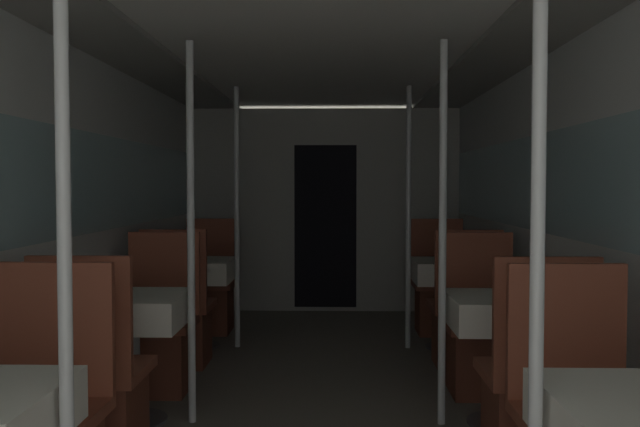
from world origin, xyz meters
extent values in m
cube|color=silver|center=(-1.40, 2.86, 1.05)|extent=(0.05, 8.52, 2.09)
cube|color=#9EC6D1|center=(-1.39, 2.86, 1.32)|extent=(0.03, 7.84, 0.61)
cube|color=silver|center=(1.40, 2.86, 1.05)|extent=(0.05, 8.52, 2.09)
cube|color=#9EC6D1|center=(1.39, 2.86, 1.32)|extent=(0.03, 7.84, 0.61)
cube|color=white|center=(0.00, 2.86, 2.14)|extent=(2.80, 8.52, 0.04)
cube|color=#999993|center=(-1.15, 2.86, 2.11)|extent=(0.50, 8.18, 0.03)
cube|color=#999993|center=(1.15, 2.86, 2.11)|extent=(0.50, 8.18, 0.03)
cube|color=#A8A8A3|center=(0.00, 6.21, 1.05)|extent=(2.75, 0.08, 2.09)
cube|color=black|center=(0.00, 6.16, 0.88)|extent=(0.64, 0.01, 1.67)
cube|color=brown|center=(-1.03, 1.45, 0.43)|extent=(0.47, 0.47, 0.05)
cube|color=brown|center=(-1.03, 1.67, 0.73)|extent=(0.47, 0.04, 0.55)
cylinder|color=silver|center=(-0.69, 0.88, 1.05)|extent=(0.04, 0.04, 2.09)
cylinder|color=#4C4C51|center=(-1.03, 2.70, 0.01)|extent=(0.39, 0.39, 0.01)
cylinder|color=#B7B7BC|center=(-1.03, 2.70, 0.35)|extent=(0.10, 0.10, 0.67)
cube|color=#93704C|center=(-1.03, 2.70, 0.69)|extent=(0.55, 0.55, 0.02)
cube|color=white|center=(-1.03, 2.70, 0.62)|extent=(0.59, 0.59, 0.17)
cube|color=brown|center=(-1.03, 2.13, 0.20)|extent=(0.40, 0.40, 0.40)
cube|color=brown|center=(-1.03, 2.13, 0.43)|extent=(0.47, 0.47, 0.05)
cube|color=brown|center=(-1.03, 1.92, 0.73)|extent=(0.47, 0.04, 0.55)
cube|color=brown|center=(-1.03, 3.27, 0.20)|extent=(0.40, 0.40, 0.40)
cube|color=brown|center=(-1.03, 3.27, 0.43)|extent=(0.47, 0.47, 0.05)
cube|color=brown|center=(-1.03, 3.48, 0.73)|extent=(0.47, 0.04, 0.55)
cylinder|color=silver|center=(-0.69, 2.70, 1.05)|extent=(0.04, 0.04, 2.09)
cylinder|color=#4C4C51|center=(-1.03, 4.52, 0.01)|extent=(0.39, 0.39, 0.01)
cylinder|color=#B7B7BC|center=(-1.03, 4.52, 0.35)|extent=(0.10, 0.10, 0.67)
cube|color=#93704C|center=(-1.03, 4.52, 0.69)|extent=(0.55, 0.55, 0.02)
cube|color=white|center=(-1.03, 4.52, 0.62)|extent=(0.59, 0.59, 0.17)
cube|color=brown|center=(-1.03, 3.95, 0.20)|extent=(0.40, 0.40, 0.40)
cube|color=brown|center=(-1.03, 3.95, 0.43)|extent=(0.47, 0.47, 0.05)
cube|color=brown|center=(-1.03, 3.74, 0.73)|extent=(0.47, 0.04, 0.55)
cube|color=brown|center=(-1.03, 5.09, 0.20)|extent=(0.40, 0.40, 0.40)
cube|color=brown|center=(-1.03, 5.09, 0.43)|extent=(0.47, 0.47, 0.05)
cube|color=brown|center=(-1.03, 5.30, 0.73)|extent=(0.47, 0.04, 0.55)
cylinder|color=silver|center=(-0.69, 4.52, 1.05)|extent=(0.04, 0.04, 2.09)
cube|color=brown|center=(1.03, 1.45, 0.43)|extent=(0.47, 0.47, 0.05)
cube|color=brown|center=(1.03, 1.67, 0.73)|extent=(0.47, 0.04, 0.55)
cylinder|color=silver|center=(0.69, 0.88, 1.05)|extent=(0.04, 0.04, 2.09)
cylinder|color=#4C4C51|center=(1.03, 2.70, 0.01)|extent=(0.39, 0.39, 0.01)
cylinder|color=#B7B7BC|center=(1.03, 2.70, 0.35)|extent=(0.10, 0.10, 0.67)
cube|color=#93704C|center=(1.03, 2.70, 0.69)|extent=(0.55, 0.55, 0.02)
cube|color=white|center=(1.03, 2.70, 0.62)|extent=(0.59, 0.59, 0.17)
cube|color=brown|center=(1.03, 2.13, 0.20)|extent=(0.40, 0.40, 0.40)
cube|color=brown|center=(1.03, 2.13, 0.43)|extent=(0.47, 0.47, 0.05)
cube|color=brown|center=(1.03, 1.92, 0.73)|extent=(0.47, 0.04, 0.55)
cube|color=brown|center=(1.03, 3.27, 0.20)|extent=(0.40, 0.40, 0.40)
cube|color=brown|center=(1.03, 3.27, 0.43)|extent=(0.47, 0.47, 0.05)
cube|color=brown|center=(1.03, 3.48, 0.73)|extent=(0.47, 0.04, 0.55)
cylinder|color=silver|center=(0.69, 2.70, 1.05)|extent=(0.04, 0.04, 2.09)
cylinder|color=#4C4C51|center=(1.03, 4.52, 0.01)|extent=(0.39, 0.39, 0.01)
cylinder|color=#B7B7BC|center=(1.03, 4.52, 0.35)|extent=(0.10, 0.10, 0.67)
cube|color=#93704C|center=(1.03, 4.52, 0.69)|extent=(0.55, 0.55, 0.02)
cube|color=white|center=(1.03, 4.52, 0.62)|extent=(0.59, 0.59, 0.17)
cube|color=brown|center=(1.03, 3.95, 0.20)|extent=(0.40, 0.40, 0.40)
cube|color=brown|center=(1.03, 3.95, 0.43)|extent=(0.47, 0.47, 0.05)
cube|color=brown|center=(1.03, 3.74, 0.73)|extent=(0.47, 0.04, 0.55)
cube|color=brown|center=(1.03, 5.09, 0.20)|extent=(0.40, 0.40, 0.40)
cube|color=brown|center=(1.03, 5.09, 0.43)|extent=(0.47, 0.47, 0.05)
cube|color=brown|center=(1.03, 5.30, 0.73)|extent=(0.47, 0.04, 0.55)
cylinder|color=silver|center=(0.69, 4.52, 1.05)|extent=(0.04, 0.04, 2.09)
camera|label=1|loc=(0.11, -1.17, 1.32)|focal=40.00mm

